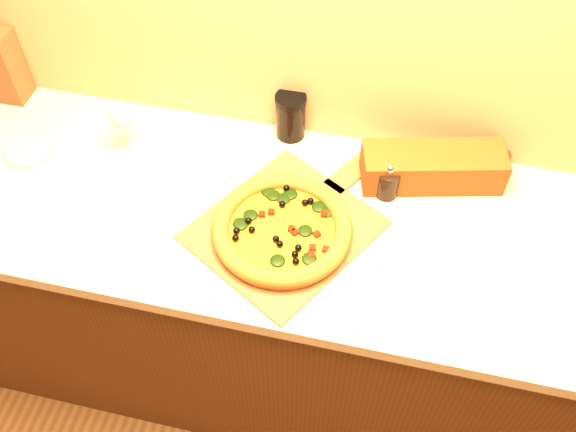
{
  "coord_description": "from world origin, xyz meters",
  "views": [
    {
      "loc": [
        0.19,
        0.39,
        2.23
      ],
      "look_at": [
        -0.03,
        1.38,
        0.96
      ],
      "focal_mm": 40.0,
      "sensor_mm": 36.0,
      "label": 1
    }
  ],
  "objects_px": {
    "side_plate": "(29,151)",
    "pizza_peel": "(288,226)",
    "rolling_pin": "(469,167)",
    "wine_glass": "(122,117)",
    "dark_jar": "(291,116)",
    "pepper_grinder": "(388,182)",
    "pizza": "(282,229)"
  },
  "relations": [
    {
      "from": "pepper_grinder",
      "to": "wine_glass",
      "type": "xyz_separation_m",
      "value": [
        -0.74,
        0.01,
        0.08
      ]
    },
    {
      "from": "pepper_grinder",
      "to": "dark_jar",
      "type": "relative_size",
      "value": 0.8
    },
    {
      "from": "wine_glass",
      "to": "side_plate",
      "type": "distance_m",
      "value": 0.31
    },
    {
      "from": "dark_jar",
      "to": "pepper_grinder",
      "type": "bearing_deg",
      "value": -28.89
    },
    {
      "from": "wine_glass",
      "to": "dark_jar",
      "type": "distance_m",
      "value": 0.47
    },
    {
      "from": "pizza",
      "to": "wine_glass",
      "type": "xyz_separation_m",
      "value": [
        -0.5,
        0.21,
        0.09
      ]
    },
    {
      "from": "rolling_pin",
      "to": "wine_glass",
      "type": "bearing_deg",
      "value": -172.67
    },
    {
      "from": "dark_jar",
      "to": "side_plate",
      "type": "distance_m",
      "value": 0.76
    },
    {
      "from": "pepper_grinder",
      "to": "side_plate",
      "type": "bearing_deg",
      "value": -175.94
    },
    {
      "from": "pizza_peel",
      "to": "dark_jar",
      "type": "relative_size",
      "value": 4.22
    },
    {
      "from": "pizza_peel",
      "to": "side_plate",
      "type": "relative_size",
      "value": 4.6
    },
    {
      "from": "wine_glass",
      "to": "pepper_grinder",
      "type": "bearing_deg",
      "value": -0.42
    },
    {
      "from": "pizza",
      "to": "side_plate",
      "type": "relative_size",
      "value": 2.72
    },
    {
      "from": "pepper_grinder",
      "to": "dark_jar",
      "type": "xyz_separation_m",
      "value": [
        -0.3,
        0.17,
        0.03
      ]
    },
    {
      "from": "pizza",
      "to": "side_plate",
      "type": "xyz_separation_m",
      "value": [
        -0.78,
        0.13,
        -0.03
      ]
    },
    {
      "from": "pizza_peel",
      "to": "wine_glass",
      "type": "bearing_deg",
      "value": -168.78
    },
    {
      "from": "wine_glass",
      "to": "pizza",
      "type": "bearing_deg",
      "value": -22.8
    },
    {
      "from": "pepper_grinder",
      "to": "dark_jar",
      "type": "bearing_deg",
      "value": 151.11
    },
    {
      "from": "pizza_peel",
      "to": "rolling_pin",
      "type": "height_order",
      "value": "rolling_pin"
    },
    {
      "from": "side_plate",
      "to": "pizza_peel",
      "type": "bearing_deg",
      "value": -7.06
    },
    {
      "from": "pepper_grinder",
      "to": "side_plate",
      "type": "relative_size",
      "value": 0.87
    },
    {
      "from": "pizza_peel",
      "to": "side_plate",
      "type": "height_order",
      "value": "side_plate"
    },
    {
      "from": "dark_jar",
      "to": "side_plate",
      "type": "relative_size",
      "value": 1.09
    },
    {
      "from": "wine_glass",
      "to": "side_plate",
      "type": "xyz_separation_m",
      "value": [
        -0.28,
        -0.08,
        -0.12
      ]
    },
    {
      "from": "wine_glass",
      "to": "dark_jar",
      "type": "relative_size",
      "value": 1.21
    },
    {
      "from": "pizza",
      "to": "pizza_peel",
      "type": "bearing_deg",
      "value": 76.11
    },
    {
      "from": "pizza_peel",
      "to": "pepper_grinder",
      "type": "distance_m",
      "value": 0.29
    },
    {
      "from": "pizza_peel",
      "to": "pepper_grinder",
      "type": "xyz_separation_m",
      "value": [
        0.23,
        0.17,
        0.04
      ]
    },
    {
      "from": "pizza_peel",
      "to": "wine_glass",
      "type": "xyz_separation_m",
      "value": [
        -0.51,
        0.18,
        0.12
      ]
    },
    {
      "from": "pizza_peel",
      "to": "pepper_grinder",
      "type": "bearing_deg",
      "value": 66.26
    },
    {
      "from": "side_plate",
      "to": "pizza",
      "type": "bearing_deg",
      "value": -9.65
    },
    {
      "from": "dark_jar",
      "to": "pizza",
      "type": "bearing_deg",
      "value": -80.53
    }
  ]
}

